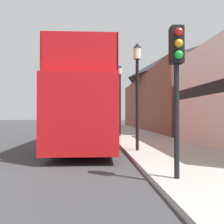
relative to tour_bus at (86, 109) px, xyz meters
The scene contains 9 objects.
ground_plane 13.92m from the tour_bus, 107.49° to the left, with size 144.00×144.00×0.00m, color #3D3D3F.
sidewalk 10.93m from the tour_bus, 70.37° to the left, with size 3.92×108.00×0.14m.
brick_terrace_rear 18.27m from the tour_bus, 61.75° to the left, with size 6.00×24.44×8.42m.
tour_bus is the anchor object (origin of this frame).
parked_car_ahead_of_bus 7.53m from the tour_bus, 85.57° to the left, with size 1.75×3.96×1.52m.
traffic_signal 7.90m from the tour_bus, 73.64° to the right, with size 0.28×0.42×3.47m.
lamp_post_nearest 3.67m from the tour_bus, 51.15° to the right, with size 0.35×0.35×4.45m.
lamp_post_second 6.08m from the tour_bus, 66.79° to the left, with size 0.35×0.35×5.09m.
lamp_post_third 13.64m from the tour_bus, 81.20° to the left, with size 0.35×0.35×4.58m.
Camera 1 is at (4.42, -5.52, 1.57)m, focal length 42.00 mm.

